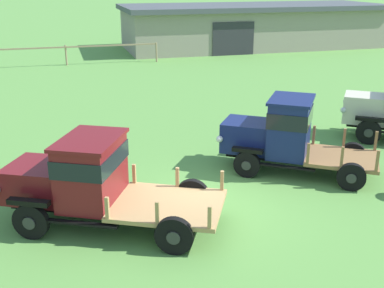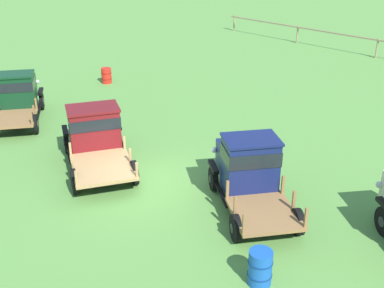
{
  "view_description": "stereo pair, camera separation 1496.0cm",
  "coord_description": "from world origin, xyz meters",
  "views": [
    {
      "loc": [
        -3.27,
        -10.72,
        5.62
      ],
      "look_at": [
        0.3,
        1.91,
        1.0
      ],
      "focal_mm": 45.0,
      "sensor_mm": 36.0,
      "label": 1
    },
    {
      "loc": [
        11.38,
        -8.96,
        8.06
      ],
      "look_at": [
        0.3,
        1.91,
        1.0
      ],
      "focal_mm": 45.0,
      "sensor_mm": 36.0,
      "label": 2
    }
  ],
  "objects": [
    {
      "name": "oil_drum_near_fence",
      "position": [
        -10.56,
        5.86,
        0.43
      ],
      "size": [
        0.58,
        0.58,
        0.85
      ],
      "color": "red",
      "rests_on": "ground"
    },
    {
      "name": "paddock_fence",
      "position": [
        -5.95,
        21.93,
        1.01
      ],
      "size": [
        18.87,
        0.64,
        1.31
      ],
      "color": "#997F60",
      "rests_on": "ground"
    },
    {
      "name": "ground_plane",
      "position": [
        0.0,
        0.0,
        0.0
      ],
      "size": [
        240.0,
        240.0,
        0.0
      ],
      "primitive_type": "plane",
      "color": "#5B9342"
    },
    {
      "name": "vintage_truck_foreground_near",
      "position": [
        -8.97,
        0.0,
        1.13
      ],
      "size": [
        4.88,
        3.92,
        2.13
      ],
      "color": "black",
      "rests_on": "ground"
    },
    {
      "name": "oil_drum_beside_row",
      "position": [
        5.83,
        -1.18,
        0.47
      ],
      "size": [
        0.62,
        0.62,
        0.94
      ],
      "color": "#1951B2",
      "rests_on": "ground"
    },
    {
      "name": "vintage_truck_second_in_line",
      "position": [
        -2.81,
        -0.09,
        1.12
      ],
      "size": [
        5.44,
        3.98,
        2.13
      ],
      "color": "black",
      "rests_on": "ground"
    },
    {
      "name": "vintage_truck_midrow_center",
      "position": [
        3.06,
        1.66,
        1.15
      ],
      "size": [
        4.74,
        3.97,
        2.25
      ],
      "color": "black",
      "rests_on": "ground"
    }
  ]
}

